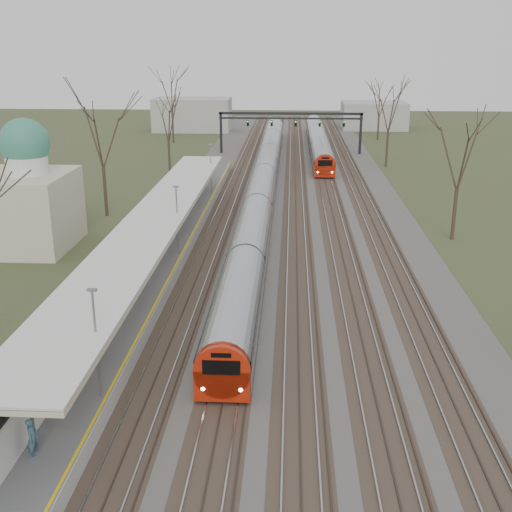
{
  "coord_description": "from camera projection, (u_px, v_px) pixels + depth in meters",
  "views": [
    {
      "loc": [
        0.42,
        -10.22,
        15.68
      ],
      "look_at": [
        -1.83,
        30.78,
        2.0
      ],
      "focal_mm": 45.0,
      "sensor_mm": 36.0,
      "label": 1
    }
  ],
  "objects": [
    {
      "name": "track_bed",
      "position": [
        289.0,
        201.0,
        66.73
      ],
      "size": [
        24.0,
        160.0,
        0.22
      ],
      "color": "#474442",
      "rests_on": "ground"
    },
    {
      "name": "platform",
      "position": [
        169.0,
        246.0,
        50.5
      ],
      "size": [
        3.5,
        69.0,
        1.0
      ],
      "primitive_type": "cube",
      "color": "#9E9B93",
      "rests_on": "ground"
    },
    {
      "name": "canopy",
      "position": [
        156.0,
        218.0,
        45.14
      ],
      "size": [
        4.1,
        50.0,
        3.11
      ],
      "color": "slate",
      "rests_on": "platform"
    },
    {
      "name": "dome_building",
      "position": [
        10.0,
        202.0,
        50.62
      ],
      "size": [
        10.0,
        8.0,
        10.3
      ],
      "color": "beige",
      "rests_on": "ground"
    },
    {
      "name": "signal_gantry",
      "position": [
        291.0,
        120.0,
        93.61
      ],
      "size": [
        21.0,
        0.59,
        6.08
      ],
      "color": "black",
      "rests_on": "ground"
    },
    {
      "name": "tree_west_far",
      "position": [
        101.0,
        131.0,
        58.49
      ],
      "size": [
        5.5,
        5.5,
        11.33
      ],
      "color": "#2D231C",
      "rests_on": "ground"
    },
    {
      "name": "tree_east_far",
      "position": [
        460.0,
        153.0,
        51.42
      ],
      "size": [
        5.0,
        5.0,
        10.3
      ],
      "color": "#2D231C",
      "rests_on": "ground"
    },
    {
      "name": "train_near",
      "position": [
        264.0,
        178.0,
        71.04
      ],
      "size": [
        2.62,
        90.21,
        3.05
      ],
      "color": "#979AA0",
      "rests_on": "ground"
    },
    {
      "name": "train_far",
      "position": [
        318.0,
        141.0,
        97.88
      ],
      "size": [
        2.62,
        45.21,
        3.05
      ],
      "color": "#979AA0",
      "rests_on": "ground"
    },
    {
      "name": "passenger",
      "position": [
        32.0,
        438.0,
        23.67
      ],
      "size": [
        0.39,
        0.59,
        1.61
      ],
      "primitive_type": "imported",
      "rotation": [
        0.0,
        0.0,
        1.59
      ],
      "color": "#345766",
      "rests_on": "platform"
    }
  ]
}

